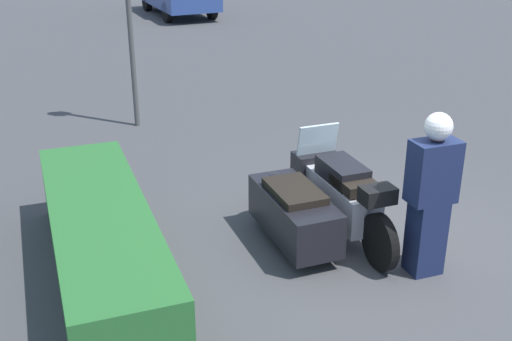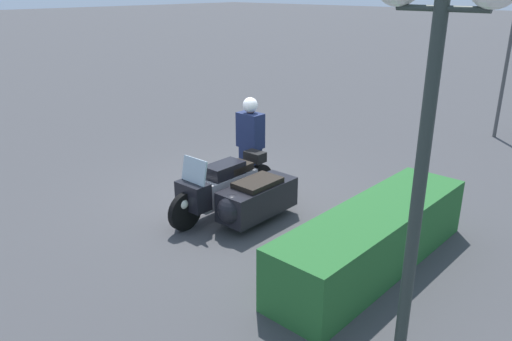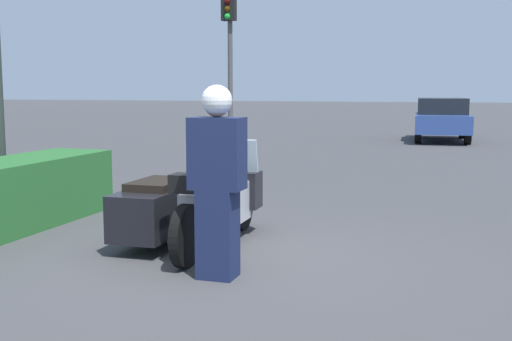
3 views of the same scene
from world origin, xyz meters
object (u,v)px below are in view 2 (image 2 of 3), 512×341
hedge_bush_curbside (373,238)px  traffic_light_far (511,40)px  twin_lamp_post (435,61)px  police_motorcycle (238,193)px  officer_rider (250,141)px

hedge_bush_curbside → traffic_light_far: bearing=-173.1°
twin_lamp_post → traffic_light_far: (-9.40, -2.19, -0.68)m
police_motorcycle → officer_rider: size_ratio=1.36×
officer_rider → traffic_light_far: (-6.82, 2.29, 1.52)m
hedge_bush_curbside → twin_lamp_post: 3.40m
police_motorcycle → hedge_bush_curbside: size_ratio=0.65×
twin_lamp_post → traffic_light_far: twin_lamp_post is taller
hedge_bush_curbside → twin_lamp_post: size_ratio=0.95×
hedge_bush_curbside → twin_lamp_post: twin_lamp_post is taller
police_motorcycle → traffic_light_far: size_ratio=0.64×
hedge_bush_curbside → officer_rider: bearing=-106.4°
police_motorcycle → twin_lamp_post: (1.44, 3.70, 2.68)m
officer_rider → traffic_light_far: 7.35m
police_motorcycle → hedge_bush_curbside: (-0.19, 2.44, -0.03)m
police_motorcycle → hedge_bush_curbside: police_motorcycle is taller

